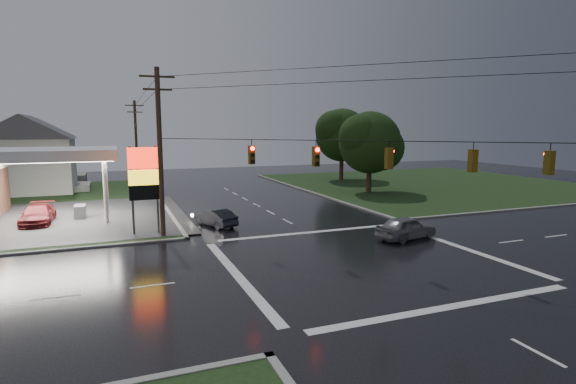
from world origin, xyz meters
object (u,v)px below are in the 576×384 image
object	(u,v)px
house_far	(35,149)
car_pump	(38,215)
utility_pole_n	(136,142)
pylon_sign	(144,176)
car_north	(215,218)
tree_ne_far	(343,135)
house_near	(29,153)
car_crossing	(406,227)
tree_ne_near	(371,143)
utility_pole_nw	(160,150)

from	to	relation	value
house_far	car_pump	world-z (taller)	house_far
utility_pole_n	pylon_sign	bearing A→B (deg)	-92.08
car_north	tree_ne_far	bearing A→B (deg)	-158.03
house_far	utility_pole_n	bearing A→B (deg)	-38.77
pylon_sign	car_pump	bearing A→B (deg)	138.53
house_far	tree_ne_far	xyz separation A→B (m)	(39.10, -14.01, 1.77)
house_near	house_far	size ratio (longest dim) A/B	1.00
utility_pole_n	car_north	world-z (taller)	utility_pole_n
car_crossing	tree_ne_near	bearing A→B (deg)	-38.42
pylon_sign	house_near	size ratio (longest dim) A/B	0.54
tree_ne_near	utility_pole_nw	bearing A→B (deg)	-152.14
car_north	car_crossing	world-z (taller)	car_crossing
pylon_sign	utility_pole_n	xyz separation A→B (m)	(1.00, 27.50, 1.46)
car_north	tree_ne_near	bearing A→B (deg)	-174.59
house_far	tree_ne_far	world-z (taller)	tree_ne_far
car_crossing	house_far	bearing A→B (deg)	18.04
car_north	car_crossing	xyz separation A→B (m)	(10.76, -8.33, 0.11)
utility_pole_n	car_north	size ratio (longest dim) A/B	2.69
house_near	house_far	world-z (taller)	same
tree_ne_near	house_far	bearing A→B (deg)	144.23
car_north	car_pump	xyz separation A→B (m)	(-12.23, 5.59, 0.09)
tree_ne_near	car_pump	distance (m)	32.71
car_north	car_pump	world-z (taller)	car_pump
utility_pole_n	tree_ne_near	distance (m)	28.55
house_far	tree_ne_near	world-z (taller)	tree_ne_near
house_far	tree_ne_far	size ratio (longest dim) A/B	1.13
utility_pole_nw	car_crossing	size ratio (longest dim) A/B	2.49
pylon_sign	utility_pole_nw	size ratio (longest dim) A/B	0.55
car_north	car_crossing	bearing A→B (deg)	119.40
utility_pole_nw	utility_pole_n	distance (m)	28.50
pylon_sign	utility_pole_nw	xyz separation A→B (m)	(1.00, -1.00, 1.71)
pylon_sign	utility_pole_nw	distance (m)	2.22
tree_ne_near	car_north	xyz separation A→B (m)	(-19.73, -10.61, -4.92)
utility_pole_nw	house_far	distance (m)	40.48
house_near	house_far	bearing A→B (deg)	94.76
house_near	tree_ne_near	bearing A→B (deg)	-21.76
tree_ne_far	tree_ne_near	bearing A→B (deg)	-104.07
utility_pole_n	house_near	size ratio (longest dim) A/B	0.95
utility_pole_nw	house_near	world-z (taller)	utility_pole_nw
pylon_sign	car_crossing	size ratio (longest dim) A/B	1.36
house_near	car_pump	distance (m)	19.63
utility_pole_nw	car_pump	size ratio (longest dim) A/B	2.18
tree_ne_near	car_crossing	size ratio (longest dim) A/B	2.03
tree_ne_far	utility_pole_n	bearing A→B (deg)	171.45
pylon_sign	car_pump	xyz separation A→B (m)	(-7.32, 6.47, -3.28)
utility_pole_nw	house_near	bearing A→B (deg)	113.37
tree_ne_far	car_north	size ratio (longest dim) A/B	2.51
tree_ne_far	car_pump	size ratio (longest dim) A/B	1.94
car_crossing	car_pump	distance (m)	26.87
pylon_sign	tree_ne_far	bearing A→B (deg)	40.35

